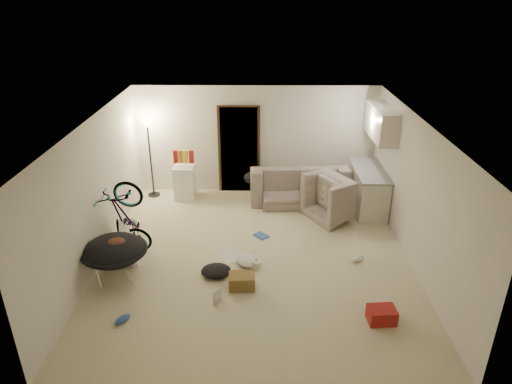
{
  "coord_description": "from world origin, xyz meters",
  "views": [
    {
      "loc": [
        0.06,
        -7.05,
        4.51
      ],
      "look_at": [
        0.01,
        0.6,
        1.02
      ],
      "focal_mm": 32.0,
      "sensor_mm": 36.0,
      "label": 1
    }
  ],
  "objects_px": {
    "saucer_chair": "(115,256)",
    "tv_box": "(128,238)",
    "juicer": "(256,264)",
    "kitchen_counter": "(368,190)",
    "sofa": "(298,187)",
    "armchair": "(341,200)",
    "mini_fridge": "(185,182)",
    "floor_lamp": "(149,142)",
    "bicycle": "(128,234)",
    "drink_case_a": "(242,281)",
    "drink_case_b": "(382,315)"
  },
  "relations": [
    {
      "from": "saucer_chair",
      "to": "tv_box",
      "type": "xyz_separation_m",
      "value": [
        0.0,
        0.78,
        -0.12
      ]
    },
    {
      "from": "armchair",
      "to": "saucer_chair",
      "type": "xyz_separation_m",
      "value": [
        -4.1,
        -2.39,
        0.11
      ]
    },
    {
      "from": "bicycle",
      "to": "drink_case_a",
      "type": "distance_m",
      "value": 2.34
    },
    {
      "from": "bicycle",
      "to": "mini_fridge",
      "type": "distance_m",
      "value": 2.53
    },
    {
      "from": "tv_box",
      "to": "mini_fridge",
      "type": "bearing_deg",
      "value": 58.58
    },
    {
      "from": "bicycle",
      "to": "saucer_chair",
      "type": "height_order",
      "value": "bicycle"
    },
    {
      "from": "bicycle",
      "to": "drink_case_a",
      "type": "xyz_separation_m",
      "value": [
        2.09,
        -1.02,
        -0.28
      ]
    },
    {
      "from": "floor_lamp",
      "to": "sofa",
      "type": "distance_m",
      "value": 3.5
    },
    {
      "from": "kitchen_counter",
      "to": "juicer",
      "type": "xyz_separation_m",
      "value": [
        -2.41,
        -2.38,
        -0.34
      ]
    },
    {
      "from": "kitchen_counter",
      "to": "sofa",
      "type": "distance_m",
      "value": 1.55
    },
    {
      "from": "mini_fridge",
      "to": "juicer",
      "type": "bearing_deg",
      "value": -58.27
    },
    {
      "from": "sofa",
      "to": "floor_lamp",
      "type": "bearing_deg",
      "value": -7.05
    },
    {
      "from": "floor_lamp",
      "to": "saucer_chair",
      "type": "xyz_separation_m",
      "value": [
        0.1,
        -3.34,
        -0.85
      ]
    },
    {
      "from": "sofa",
      "to": "drink_case_a",
      "type": "xyz_separation_m",
      "value": [
        -1.16,
        -3.37,
        -0.2
      ]
    },
    {
      "from": "mini_fridge",
      "to": "sofa",
      "type": "bearing_deg",
      "value": -0.03
    },
    {
      "from": "sofa",
      "to": "mini_fridge",
      "type": "distance_m",
      "value": 2.59
    },
    {
      "from": "kitchen_counter",
      "to": "tv_box",
      "type": "xyz_separation_m",
      "value": [
        -4.73,
        -1.91,
        -0.1
      ]
    },
    {
      "from": "bicycle",
      "to": "juicer",
      "type": "height_order",
      "value": "bicycle"
    },
    {
      "from": "sofa",
      "to": "armchair",
      "type": "distance_m",
      "value": 1.13
    },
    {
      "from": "armchair",
      "to": "mini_fridge",
      "type": "bearing_deg",
      "value": 45.63
    },
    {
      "from": "armchair",
      "to": "sofa",
      "type": "bearing_deg",
      "value": 17.86
    },
    {
      "from": "juicer",
      "to": "kitchen_counter",
      "type": "bearing_deg",
      "value": 44.68
    },
    {
      "from": "bicycle",
      "to": "drink_case_b",
      "type": "distance_m",
      "value": 4.56
    },
    {
      "from": "mini_fridge",
      "to": "tv_box",
      "type": "height_order",
      "value": "mini_fridge"
    },
    {
      "from": "mini_fridge",
      "to": "drink_case_b",
      "type": "relative_size",
      "value": 1.93
    },
    {
      "from": "sofa",
      "to": "saucer_chair",
      "type": "xyz_separation_m",
      "value": [
        -3.25,
        -3.14,
        0.14
      ]
    },
    {
      "from": "mini_fridge",
      "to": "drink_case_a",
      "type": "height_order",
      "value": "mini_fridge"
    },
    {
      "from": "saucer_chair",
      "to": "juicer",
      "type": "distance_m",
      "value": 2.37
    },
    {
      "from": "armchair",
      "to": "drink_case_b",
      "type": "height_order",
      "value": "armchair"
    },
    {
      "from": "sofa",
      "to": "tv_box",
      "type": "height_order",
      "value": "tv_box"
    },
    {
      "from": "bicycle",
      "to": "drink_case_b",
      "type": "xyz_separation_m",
      "value": [
        4.16,
        -1.83,
        -0.29
      ]
    },
    {
      "from": "tv_box",
      "to": "drink_case_b",
      "type": "xyz_separation_m",
      "value": [
        4.16,
        -1.81,
        -0.22
      ]
    },
    {
      "from": "mini_fridge",
      "to": "drink_case_b",
      "type": "height_order",
      "value": "mini_fridge"
    },
    {
      "from": "sofa",
      "to": "drink_case_a",
      "type": "bearing_deg",
      "value": 67.3
    },
    {
      "from": "bicycle",
      "to": "armchair",
      "type": "bearing_deg",
      "value": -62.79
    },
    {
      "from": "sofa",
      "to": "drink_case_a",
      "type": "relative_size",
      "value": 5.16
    },
    {
      "from": "kitchen_counter",
      "to": "saucer_chair",
      "type": "distance_m",
      "value": 5.44
    },
    {
      "from": "kitchen_counter",
      "to": "bicycle",
      "type": "relative_size",
      "value": 0.98
    },
    {
      "from": "mini_fridge",
      "to": "drink_case_a",
      "type": "relative_size",
      "value": 1.82
    },
    {
      "from": "tv_box",
      "to": "juicer",
      "type": "xyz_separation_m",
      "value": [
        2.32,
        -0.47,
        -0.24
      ]
    },
    {
      "from": "armchair",
      "to": "bicycle",
      "type": "relative_size",
      "value": 0.69
    },
    {
      "from": "bicycle",
      "to": "juicer",
      "type": "distance_m",
      "value": 2.39
    },
    {
      "from": "tv_box",
      "to": "drink_case_b",
      "type": "relative_size",
      "value": 2.56
    },
    {
      "from": "kitchen_counter",
      "to": "mini_fridge",
      "type": "relative_size",
      "value": 1.96
    },
    {
      "from": "sofa",
      "to": "drink_case_b",
      "type": "height_order",
      "value": "sofa"
    },
    {
      "from": "armchair",
      "to": "drink_case_b",
      "type": "xyz_separation_m",
      "value": [
        0.06,
        -3.42,
        -0.23
      ]
    },
    {
      "from": "saucer_chair",
      "to": "floor_lamp",
      "type": "bearing_deg",
      "value": 91.71
    },
    {
      "from": "floor_lamp",
      "to": "armchair",
      "type": "distance_m",
      "value": 4.41
    },
    {
      "from": "tv_box",
      "to": "drink_case_b",
      "type": "bearing_deg",
      "value": -39.93
    },
    {
      "from": "mini_fridge",
      "to": "saucer_chair",
      "type": "relative_size",
      "value": 0.71
    }
  ]
}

